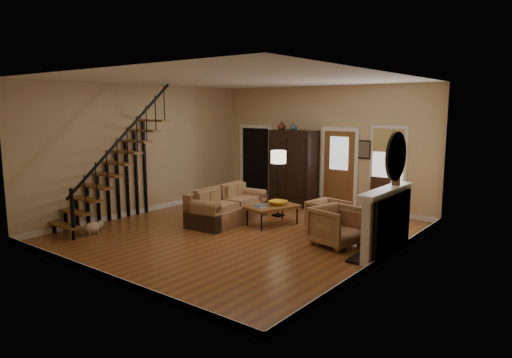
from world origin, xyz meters
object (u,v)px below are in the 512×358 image
Objects in this scene: armchair_right at (328,216)px; side_chair at (376,199)px; armchair_left at (337,226)px; sofa at (227,206)px; coffee_table at (272,215)px; armoire at (293,168)px; floor_lamp at (278,184)px.

armchair_right is 0.75× the size of side_chair.
sofa is at bearing 100.57° from armchair_left.
side_chair is (1.69, 2.01, 0.28)m from coffee_table.
sofa is (-0.13, -2.66, -0.65)m from armoire.
armoire is at bearing 175.52° from side_chair.
sofa is at bearing 116.17° from armchair_right.
armchair_right is 1.83m from floor_lamp.
floor_lamp is 1.63× the size of side_chair.
armoire reaches higher than sofa.
armchair_right is (-0.66, 0.85, -0.05)m from armchair_left.
armchair_left is 0.85× the size of side_chair.
armchair_right is at bearing 13.87° from sofa.
armchair_left is at bearing -44.21° from armoire.
sofa is 1.77× the size of coffee_table.
side_chair reaches higher than armchair_left.
armoire reaches higher than armchair_right.
armchair_right is 1.74m from side_chair.
floor_lamp is at bearing 72.55° from armchair_left.
floor_lamp is 2.43m from side_chair.
floor_lamp is at bearing 116.44° from coffee_table.
floor_lamp reaches higher than coffee_table.
coffee_table is 2.64m from side_chair.
armchair_right is at bearing -41.23° from armoire.
armoire reaches higher than side_chair.
sofa is 1.11m from coffee_table.
armchair_left reaches higher than armchair_right.
floor_lamp is (-1.69, 0.48, 0.49)m from armchair_right.
armchair_right is at bearing -15.97° from floor_lamp.
armoire is 2.41× the size of armchair_left.
sofa is 2.78× the size of armchair_right.
armchair_right is (2.16, -1.89, -0.70)m from armoire.
floor_lamp is at bearing 59.84° from sofa.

